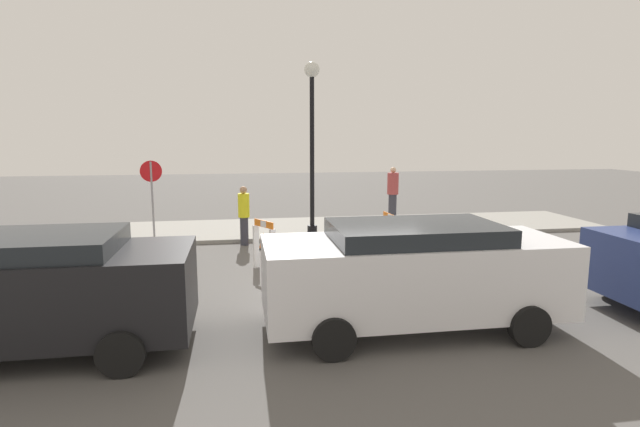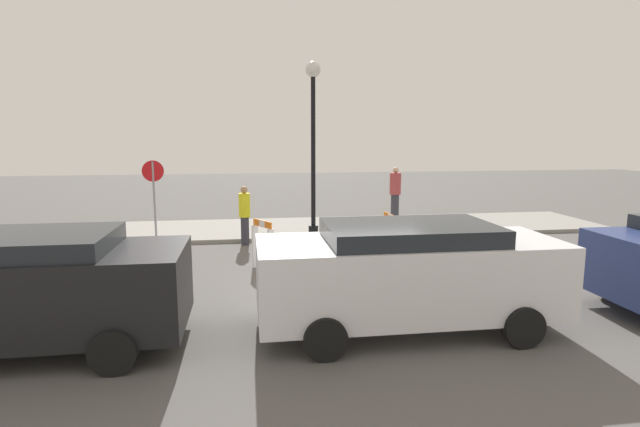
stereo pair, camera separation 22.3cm
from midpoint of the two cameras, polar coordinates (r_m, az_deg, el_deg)
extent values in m
plane|color=#565451|center=(10.12, 6.45, -8.29)|extent=(60.00, 60.00, 0.00)
cube|color=gray|center=(16.02, 0.78, -1.59)|extent=(18.00, 3.42, 0.11)
cylinder|color=black|center=(14.76, -0.33, -1.81)|extent=(0.29, 0.29, 0.24)
cylinder|color=black|center=(14.52, -0.34, 6.53)|extent=(0.13, 0.13, 4.53)
sphere|color=silver|center=(14.62, -0.35, 16.14)|extent=(0.44, 0.44, 0.44)
cylinder|color=gray|center=(14.97, -18.01, 1.58)|extent=(0.06, 0.06, 2.14)
cylinder|color=red|center=(14.89, -18.16, 4.64)|extent=(0.59, 0.17, 0.60)
cube|color=white|center=(11.43, -6.88, -3.74)|extent=(0.14, 0.12, 0.98)
cube|color=white|center=(10.89, -5.03, -4.34)|extent=(0.14, 0.12, 0.98)
cube|color=orange|center=(11.05, -6.03, -1.16)|extent=(0.39, 0.63, 0.15)
cube|color=white|center=(11.05, -6.03, -1.16)|extent=(0.14, 0.20, 0.14)
cube|color=white|center=(12.75, 9.25, -2.86)|extent=(0.14, 0.07, 0.81)
cube|color=white|center=(13.59, 7.82, -2.08)|extent=(0.14, 0.07, 0.81)
cube|color=orange|center=(13.08, 8.56, -0.39)|extent=(0.09, 0.98, 0.15)
cube|color=white|center=(13.08, 8.56, -0.39)|extent=(0.05, 0.30, 0.14)
cube|color=black|center=(13.34, -5.96, -3.95)|extent=(0.30, 0.30, 0.04)
cone|color=orange|center=(13.29, -5.97, -3.00)|extent=(0.22, 0.22, 0.41)
cylinder|color=white|center=(13.29, -5.98, -2.92)|extent=(0.13, 0.13, 0.06)
cube|color=black|center=(10.73, -4.42, -7.15)|extent=(0.30, 0.30, 0.04)
cone|color=orange|center=(10.63, -4.44, -5.22)|extent=(0.23, 0.23, 0.71)
cylinder|color=white|center=(10.62, -4.45, -5.03)|extent=(0.13, 0.13, 0.10)
cube|color=black|center=(11.14, 3.43, -6.52)|extent=(0.30, 0.30, 0.04)
cone|color=orange|center=(11.07, 3.44, -5.00)|extent=(0.22, 0.23, 0.57)
cylinder|color=white|center=(11.06, 3.44, -4.86)|extent=(0.13, 0.13, 0.08)
cylinder|color=#33333D|center=(13.83, -8.11, -1.97)|extent=(0.31, 0.31, 0.78)
cylinder|color=yellow|center=(13.72, -8.18, 0.95)|extent=(0.44, 0.44, 0.65)
sphere|color=tan|center=(13.66, -8.21, 2.70)|extent=(0.28, 0.28, 0.20)
cylinder|color=#33333D|center=(17.31, 8.91, 0.75)|extent=(0.30, 0.30, 0.88)
cylinder|color=#A33D3D|center=(17.22, 8.98, 3.39)|extent=(0.42, 0.42, 0.73)
sphere|color=#DBAD89|center=(17.18, 9.01, 4.92)|extent=(0.22, 0.22, 0.20)
cube|color=black|center=(7.97, -29.91, -7.80)|extent=(4.29, 1.76, 1.12)
cube|color=#1E2328|center=(7.83, -30.23, -3.86)|extent=(2.36, 1.62, 0.51)
cylinder|color=black|center=(8.57, -19.01, -9.87)|extent=(0.60, 0.18, 0.60)
cylinder|color=black|center=(6.96, -21.71, -14.49)|extent=(0.60, 0.18, 0.60)
cube|color=silver|center=(7.83, 10.87, -7.04)|extent=(4.59, 1.75, 1.12)
cube|color=#1E2328|center=(7.69, 10.99, -3.04)|extent=(2.53, 1.61, 0.51)
cylinder|color=black|center=(9.29, 17.38, -8.31)|extent=(0.60, 0.18, 0.60)
cylinder|color=black|center=(7.84, 23.01, -11.87)|extent=(0.60, 0.18, 0.60)
cylinder|color=black|center=(8.48, -0.49, -9.55)|extent=(0.60, 0.18, 0.60)
cylinder|color=black|center=(6.87, 1.58, -14.15)|extent=(0.60, 0.18, 0.60)
cylinder|color=black|center=(10.74, 30.87, -6.85)|extent=(0.60, 0.18, 0.60)
camera|label=1|loc=(0.11, -89.50, 0.08)|focal=28.00mm
camera|label=2|loc=(0.11, 90.50, -0.08)|focal=28.00mm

